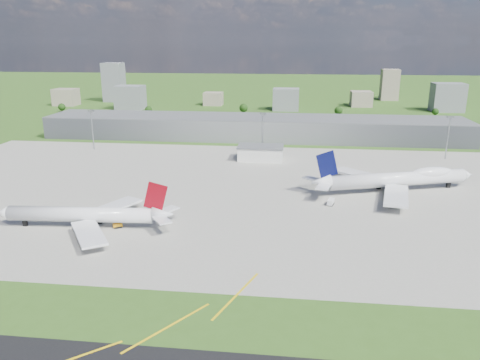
# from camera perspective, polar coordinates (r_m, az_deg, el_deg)

# --- Properties ---
(ground) EXTENTS (1400.00, 1400.00, 0.00)m
(ground) POSITION_cam_1_polar(r_m,az_deg,el_deg) (328.35, 1.42, 4.64)
(ground) COLOR #355B1C
(ground) RESTS_ON ground
(apron) EXTENTS (360.00, 190.00, 0.08)m
(apron) POSITION_cam_1_polar(r_m,az_deg,el_deg) (221.48, 1.35, -1.29)
(apron) COLOR gray
(apron) RESTS_ON ground
(terminal) EXTENTS (300.00, 42.00, 15.00)m
(terminal) POSITION_cam_1_polar(r_m,az_deg,el_deg) (341.57, 1.66, 6.39)
(terminal) COLOR slate
(terminal) RESTS_ON ground
(ops_building) EXTENTS (26.00, 16.00, 8.00)m
(ops_building) POSITION_cam_1_polar(r_m,az_deg,el_deg) (278.05, 2.52, 3.27)
(ops_building) COLOR silver
(ops_building) RESTS_ON ground
(mast_west) EXTENTS (3.50, 2.00, 25.90)m
(mast_west) POSITION_cam_1_polar(r_m,az_deg,el_deg) (316.91, -17.62, 6.69)
(mast_west) COLOR gray
(mast_west) RESTS_ON ground
(mast_center) EXTENTS (3.50, 2.00, 25.90)m
(mast_center) POSITION_cam_1_polar(r_m,az_deg,el_deg) (289.94, 2.78, 6.59)
(mast_center) COLOR gray
(mast_center) RESTS_ON ground
(mast_east) EXTENTS (3.50, 2.00, 25.90)m
(mast_east) POSITION_cam_1_polar(r_m,az_deg,el_deg) (303.14, 24.10, 5.60)
(mast_east) COLOR gray
(mast_east) RESTS_ON ground
(airliner_red_twin) EXTENTS (67.95, 52.87, 18.64)m
(airliner_red_twin) POSITION_cam_1_polar(r_m,az_deg,el_deg) (185.92, -18.13, -4.11)
(airliner_red_twin) COLOR white
(airliner_red_twin) RESTS_ON ground
(airliner_blue_quad) EXTENTS (79.74, 61.08, 21.42)m
(airliner_blue_quad) POSITION_cam_1_polar(r_m,az_deg,el_deg) (230.69, 18.65, 0.09)
(airliner_blue_quad) COLOR white
(airliner_blue_quad) RESTS_ON ground
(tug_yellow) EXTENTS (3.91, 3.43, 1.71)m
(tug_yellow) POSITION_cam_1_polar(r_m,az_deg,el_deg) (183.82, -14.70, -5.41)
(tug_yellow) COLOR orange
(tug_yellow) RESTS_ON ground
(van_white_near) EXTENTS (3.53, 5.48, 2.58)m
(van_white_near) POSITION_cam_1_polar(r_m,az_deg,el_deg) (205.61, 11.01, -2.67)
(van_white_near) COLOR silver
(van_white_near) RESTS_ON ground
(bldg_far_w) EXTENTS (24.00, 20.00, 18.00)m
(bldg_far_w) POSITION_cam_1_polar(r_m,az_deg,el_deg) (552.87, -20.45, 9.46)
(bldg_far_w) COLOR gray
(bldg_far_w) RESTS_ON ground
(bldg_w) EXTENTS (28.00, 22.00, 24.00)m
(bldg_w) POSITION_cam_1_polar(r_m,az_deg,el_deg) (502.61, -13.24, 9.78)
(bldg_w) COLOR slate
(bldg_w) RESTS_ON ground
(bldg_cw) EXTENTS (20.00, 18.00, 14.00)m
(bldg_cw) POSITION_cam_1_polar(r_m,az_deg,el_deg) (521.24, -3.27, 9.86)
(bldg_cw) COLOR gray
(bldg_cw) RESTS_ON ground
(bldg_c) EXTENTS (26.00, 20.00, 22.00)m
(bldg_c) POSITION_cam_1_polar(r_m,az_deg,el_deg) (483.34, 5.62, 9.75)
(bldg_c) COLOR slate
(bldg_c) RESTS_ON ground
(bldg_ce) EXTENTS (22.00, 24.00, 16.00)m
(bldg_ce) POSITION_cam_1_polar(r_m,az_deg,el_deg) (528.07, 14.54, 9.56)
(bldg_ce) COLOR gray
(bldg_ce) RESTS_ON ground
(bldg_e) EXTENTS (30.00, 22.00, 28.00)m
(bldg_e) POSITION_cam_1_polar(r_m,az_deg,el_deg) (515.34, 23.97, 9.19)
(bldg_e) COLOR slate
(bldg_e) RESTS_ON ground
(bldg_tall_w) EXTENTS (22.00, 20.00, 44.00)m
(bldg_tall_w) POSITION_cam_1_polar(r_m,az_deg,el_deg) (571.60, -15.12, 11.43)
(bldg_tall_w) COLOR slate
(bldg_tall_w) RESTS_ON ground
(bldg_tall_e) EXTENTS (20.00, 18.00, 36.00)m
(bldg_tall_e) POSITION_cam_1_polar(r_m,az_deg,el_deg) (592.44, 17.77, 11.00)
(bldg_tall_e) COLOR gray
(bldg_tall_e) RESTS_ON ground
(tree_far_w) EXTENTS (7.20, 7.20, 8.80)m
(tree_far_w) POSITION_cam_1_polar(r_m,az_deg,el_deg) (500.07, -20.90, 8.31)
(tree_far_w) COLOR #382314
(tree_far_w) RESTS_ON ground
(tree_w) EXTENTS (6.75, 6.75, 8.25)m
(tree_w) POSITION_cam_1_polar(r_m,az_deg,el_deg) (461.02, -11.09, 8.43)
(tree_w) COLOR #382314
(tree_w) RESTS_ON ground
(tree_c) EXTENTS (8.10, 8.10, 9.90)m
(tree_c) POSITION_cam_1_polar(r_m,az_deg,el_deg) (456.83, 0.43, 8.78)
(tree_c) COLOR #382314
(tree_c) RESTS_ON ground
(tree_e) EXTENTS (7.65, 7.65, 9.35)m
(tree_e) POSITION_cam_1_polar(r_m,az_deg,el_deg) (451.08, 11.92, 8.29)
(tree_e) COLOR #382314
(tree_e) RESTS_ON ground
(tree_far_e) EXTENTS (6.30, 6.30, 7.70)m
(tree_far_e) POSITION_cam_1_polar(r_m,az_deg,el_deg) (477.49, 22.72, 7.69)
(tree_far_e) COLOR #382314
(tree_far_e) RESTS_ON ground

